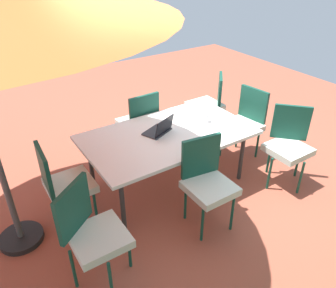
{
  "coord_description": "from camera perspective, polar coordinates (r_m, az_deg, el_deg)",
  "views": [
    {
      "loc": [
        1.86,
        2.84,
        2.63
      ],
      "look_at": [
        0.0,
        0.0,
        0.59
      ],
      "focal_mm": 35.61,
      "sensor_mm": 36.0,
      "label": 1
    }
  ],
  "objects": [
    {
      "name": "chair_north",
      "position": [
        3.46,
        6.71,
        -6.1
      ],
      "size": [
        0.48,
        0.49,
        0.98
      ],
      "rotation": [
        0.0,
        0.0,
        3.01
      ],
      "color": "silver",
      "rests_on": "ground_plane"
    },
    {
      "name": "dining_table",
      "position": [
        3.91,
        0.0,
        1.26
      ],
      "size": [
        1.96,
        1.14,
        0.73
      ],
      "color": "white",
      "rests_on": "ground_plane"
    },
    {
      "name": "chair_east",
      "position": [
        3.57,
        -17.5,
        -6.26
      ],
      "size": [
        0.47,
        0.46,
        0.98
      ],
      "rotation": [
        0.0,
        0.0,
        4.66
      ],
      "color": "silver",
      "rests_on": "ground_plane"
    },
    {
      "name": "laptop",
      "position": [
        3.87,
        -1.45,
        2.49
      ],
      "size": [
        0.39,
        0.35,
        0.21
      ],
      "rotation": [
        0.0,
        0.0,
        0.39
      ],
      "color": "#2D2D33",
      "rests_on": "dining_table"
    },
    {
      "name": "chair_northwest",
      "position": [
        4.31,
        19.94,
        0.23
      ],
      "size": [
        0.59,
        0.59,
        0.98
      ],
      "rotation": [
        0.0,
        0.0,
        2.32
      ],
      "color": "silver",
      "rests_on": "ground_plane"
    },
    {
      "name": "cup",
      "position": [
        4.15,
        6.57,
        4.49
      ],
      "size": [
        0.07,
        0.07,
        0.11
      ],
      "primitive_type": "cylinder",
      "color": "white",
      "rests_on": "dining_table"
    },
    {
      "name": "chair_west",
      "position": [
        4.69,
        13.01,
        3.92
      ],
      "size": [
        0.49,
        0.48,
        0.98
      ],
      "rotation": [
        0.0,
        0.0,
        1.7
      ],
      "color": "silver",
      "rests_on": "ground_plane"
    },
    {
      "name": "chair_northeast",
      "position": [
        2.97,
        -12.9,
        -14.27
      ],
      "size": [
        0.58,
        0.58,
        0.98
      ],
      "rotation": [
        0.0,
        0.0,
        3.79
      ],
      "color": "silver",
      "rests_on": "ground_plane"
    },
    {
      "name": "chair_southwest",
      "position": [
        5.17,
        7.05,
        7.11
      ],
      "size": [
        0.59,
        0.58,
        0.98
      ],
      "rotation": [
        0.0,
        0.0,
        0.87
      ],
      "color": "silver",
      "rests_on": "ground_plane"
    },
    {
      "name": "chair_south",
      "position": [
        4.58,
        -4.93,
        3.93
      ],
      "size": [
        0.46,
        0.47,
        0.98
      ],
      "rotation": [
        0.0,
        0.0,
        0.04
      ],
      "color": "silver",
      "rests_on": "ground_plane"
    },
    {
      "name": "ground_plane",
      "position": [
        4.3,
        0.0,
        -6.82
      ],
      "size": [
        10.0,
        10.0,
        0.02
      ],
      "primitive_type": "cube",
      "color": "#9E4C38"
    }
  ]
}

